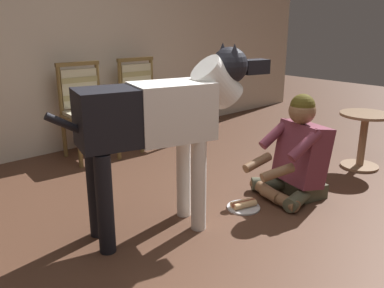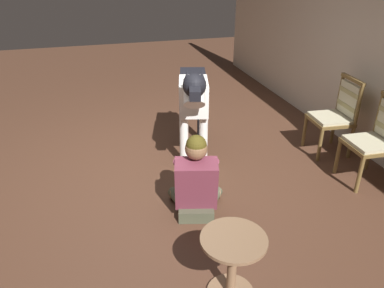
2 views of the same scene
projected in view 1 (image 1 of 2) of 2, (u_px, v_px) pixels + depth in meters
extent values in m
plane|color=#4F3122|center=(240.00, 249.00, 2.57)|extent=(14.43, 14.43, 0.00)
cube|color=beige|center=(43.00, 29.00, 4.11)|extent=(8.34, 0.10, 2.60)
cylinder|color=brown|center=(118.00, 140.00, 4.16)|extent=(0.04, 0.04, 0.42)
cylinder|color=brown|center=(80.00, 147.00, 3.92)|extent=(0.04, 0.04, 0.42)
cylinder|color=brown|center=(101.00, 131.00, 4.48)|extent=(0.04, 0.04, 0.42)
cylinder|color=brown|center=(64.00, 137.00, 4.24)|extent=(0.04, 0.04, 0.42)
cube|color=brown|center=(90.00, 117.00, 4.14)|extent=(0.50, 0.50, 0.04)
cube|color=#BFB896|center=(89.00, 113.00, 4.12)|extent=(0.46, 0.46, 0.04)
cylinder|color=brown|center=(98.00, 85.00, 4.33)|extent=(0.04, 0.04, 0.52)
cylinder|color=brown|center=(60.00, 89.00, 4.09)|extent=(0.04, 0.04, 0.52)
cube|color=brown|center=(77.00, 64.00, 4.14)|extent=(0.46, 0.08, 0.04)
cube|color=#BFB896|center=(79.00, 88.00, 4.21)|extent=(0.38, 0.08, 0.40)
cube|color=#988E5C|center=(79.00, 80.00, 4.19)|extent=(0.39, 0.09, 0.06)
cube|color=#988E5C|center=(80.00, 97.00, 4.24)|extent=(0.39, 0.09, 0.06)
cylinder|color=brown|center=(173.00, 127.00, 4.63)|extent=(0.04, 0.04, 0.42)
cylinder|color=brown|center=(142.00, 134.00, 4.38)|extent=(0.04, 0.04, 0.42)
cylinder|color=brown|center=(153.00, 121.00, 4.94)|extent=(0.04, 0.04, 0.42)
cylinder|color=brown|center=(123.00, 126.00, 4.69)|extent=(0.04, 0.04, 0.42)
cube|color=brown|center=(147.00, 107.00, 4.60)|extent=(0.48, 0.48, 0.04)
cube|color=#BFB896|center=(147.00, 104.00, 4.59)|extent=(0.45, 0.45, 0.04)
cylinder|color=brown|center=(151.00, 79.00, 4.79)|extent=(0.04, 0.04, 0.52)
cylinder|color=brown|center=(120.00, 82.00, 4.54)|extent=(0.04, 0.04, 0.52)
cube|color=brown|center=(135.00, 59.00, 4.60)|extent=(0.46, 0.07, 0.04)
cube|color=#BFB896|center=(136.00, 81.00, 4.67)|extent=(0.38, 0.07, 0.40)
cube|color=#988E5C|center=(136.00, 74.00, 4.65)|extent=(0.39, 0.08, 0.06)
cube|color=#988E5C|center=(137.00, 89.00, 4.70)|extent=(0.39, 0.08, 0.06)
cube|color=#4B4D39|center=(302.00, 187.00, 3.36)|extent=(0.32, 0.39, 0.12)
cylinder|color=#4B4D39|center=(300.00, 197.00, 3.16)|extent=(0.41, 0.18, 0.11)
cylinder|color=brown|center=(279.00, 198.00, 3.16)|extent=(0.16, 0.37, 0.09)
cylinder|color=#4B4D39|center=(275.00, 183.00, 3.42)|extent=(0.38, 0.34, 0.11)
cylinder|color=brown|center=(266.00, 190.00, 3.30)|extent=(0.21, 0.37, 0.09)
cube|color=brown|center=(302.00, 153.00, 3.26)|extent=(0.38, 0.46, 0.51)
cylinder|color=brown|center=(305.00, 145.00, 3.01)|extent=(0.30, 0.15, 0.24)
cylinder|color=brown|center=(277.00, 173.00, 3.02)|extent=(0.28, 0.17, 0.12)
cylinder|color=brown|center=(275.00, 134.00, 3.30)|extent=(0.30, 0.15, 0.24)
cylinder|color=brown|center=(257.00, 163.00, 3.23)|extent=(0.28, 0.10, 0.12)
sphere|color=brown|center=(302.00, 111.00, 3.14)|extent=(0.21, 0.21, 0.21)
sphere|color=#4B4215|center=(303.00, 106.00, 3.13)|extent=(0.19, 0.19, 0.19)
cylinder|color=white|center=(184.00, 174.00, 2.93)|extent=(0.10, 0.10, 0.64)
cylinder|color=white|center=(199.00, 186.00, 2.73)|extent=(0.10, 0.10, 0.64)
cylinder|color=black|center=(95.00, 191.00, 2.65)|extent=(0.10, 0.10, 0.64)
cylinder|color=black|center=(105.00, 205.00, 2.45)|extent=(0.10, 0.10, 0.64)
cube|color=white|center=(172.00, 111.00, 2.62)|extent=(0.58, 0.45, 0.37)
cube|color=black|center=(114.00, 117.00, 2.45)|extent=(0.51, 0.42, 0.35)
cylinder|color=white|center=(217.00, 82.00, 2.72)|extent=(0.41, 0.32, 0.37)
sphere|color=black|center=(230.00, 65.00, 2.73)|extent=(0.25, 0.25, 0.25)
cube|color=black|center=(255.00, 67.00, 2.83)|extent=(0.21, 0.16, 0.10)
cone|color=black|center=(223.00, 51.00, 2.76)|extent=(0.11, 0.11, 0.11)
cone|color=black|center=(235.00, 52.00, 2.64)|extent=(0.11, 0.11, 0.11)
cylinder|color=black|center=(74.00, 128.00, 2.36)|extent=(0.33, 0.13, 0.22)
cylinder|color=silver|center=(243.00, 207.00, 3.12)|extent=(0.26, 0.26, 0.01)
cylinder|color=#E0B37B|center=(245.00, 205.00, 3.10)|extent=(0.20, 0.10, 0.05)
cylinder|color=#E0B37B|center=(242.00, 203.00, 3.13)|extent=(0.20, 0.10, 0.05)
cylinder|color=#984A31|center=(244.00, 203.00, 3.11)|extent=(0.20, 0.09, 0.04)
cylinder|color=#836244|center=(362.00, 142.00, 3.92)|extent=(0.07, 0.07, 0.52)
cylinder|color=#836244|center=(359.00, 166.00, 3.99)|extent=(0.36, 0.36, 0.02)
cylinder|color=#836244|center=(366.00, 115.00, 3.84)|extent=(0.48, 0.48, 0.02)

